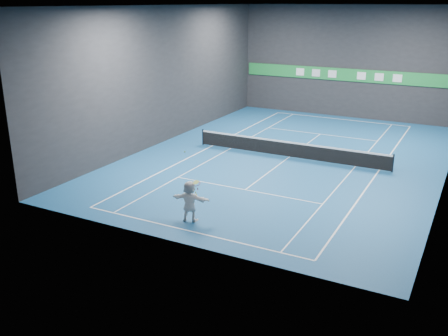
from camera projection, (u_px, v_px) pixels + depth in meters
The scene contains 19 objects.
ground at pixel (289, 157), 31.07m from camera, with size 26.00×26.00×0.00m, color #174E82.
ceiling at pixel (296, 5), 28.21m from camera, with size 26.00×26.00×0.00m, color black.
wall_back at pixel (348, 62), 40.56m from camera, with size 18.00×0.10×9.00m, color #252528.
wall_front at pixel (172, 134), 18.73m from camera, with size 18.00×0.10×9.00m, color #252528.
wall_left at pixel (166, 75), 33.60m from camera, with size 0.10×26.00×9.00m, color #252528.
baseline_near at pixel (190, 231), 21.09m from camera, with size 10.98×0.08×0.01m, color white.
baseline_far at pixel (340, 119), 41.06m from camera, with size 10.98×0.08×0.01m, color white.
sideline_doubles_left at pixel (212, 146), 33.49m from camera, with size 0.08×23.78×0.01m, color white.
sideline_doubles_right at pixel (379, 170), 28.65m from camera, with size 0.08×23.78×0.01m, color white.
sideline_singles_left at pixel (230, 148), 32.88m from camera, with size 0.06×23.78×0.01m, color white.
sideline_singles_right at pixel (355, 167), 29.26m from camera, with size 0.06×23.78×0.01m, color white.
service_line_near at pixel (245, 190), 25.70m from camera, with size 8.23×0.06×0.01m, color white.
service_line_far at pixel (320, 134), 36.45m from camera, with size 8.23×0.06×0.01m, color white.
center_service_line at pixel (289, 157), 31.07m from camera, with size 0.06×12.80×0.01m, color white.
player at pixel (190, 201), 21.79m from camera, with size 1.73×0.55×1.86m, color white.
tennis_ball at pixel (185, 152), 21.39m from camera, with size 0.07×0.07×0.07m, color #BCE426.
tennis_net at pixel (290, 149), 30.90m from camera, with size 12.50×0.10×1.07m.
sponsor_banner at pixel (347, 75), 40.82m from camera, with size 17.64×0.11×1.00m.
tennis_racket at pixel (197, 185), 21.42m from camera, with size 0.42×0.35×0.72m.
Camera 1 is at (10.18, -28.17, 9.24)m, focal length 40.00 mm.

